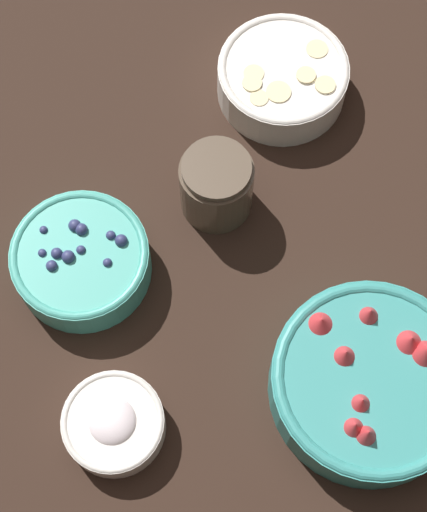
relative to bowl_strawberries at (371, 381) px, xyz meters
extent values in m
plane|color=black|center=(-0.22, -0.05, -0.04)|extent=(4.00, 4.00, 0.00)
cylinder|color=teal|center=(0.00, 0.00, -0.01)|extent=(0.23, 0.23, 0.06)
torus|color=teal|center=(0.00, 0.00, 0.02)|extent=(0.23, 0.23, 0.02)
cylinder|color=red|center=(0.00, 0.00, 0.01)|extent=(0.18, 0.18, 0.02)
cone|color=red|center=(-0.04, -0.01, 0.03)|extent=(0.03, 0.03, 0.02)
cone|color=red|center=(0.02, -0.03, 0.03)|extent=(0.03, 0.03, 0.02)
cone|color=red|center=(0.03, -0.05, 0.03)|extent=(0.03, 0.03, 0.02)
cone|color=red|center=(-0.01, 0.06, 0.03)|extent=(0.04, 0.04, 0.02)
cone|color=red|center=(0.05, -0.05, 0.03)|extent=(0.03, 0.03, 0.03)
cone|color=red|center=(-0.08, -0.01, 0.03)|extent=(0.05, 0.05, 0.02)
cone|color=red|center=(-0.06, 0.04, 0.03)|extent=(0.03, 0.03, 0.02)
cylinder|color=#47AD9E|center=(-0.31, -0.19, -0.01)|extent=(0.16, 0.16, 0.05)
torus|color=#47AD9E|center=(-0.31, -0.19, 0.01)|extent=(0.16, 0.16, 0.01)
cylinder|color=navy|center=(-0.31, -0.19, 0.00)|extent=(0.13, 0.13, 0.02)
sphere|color=navy|center=(-0.34, -0.18, 0.02)|extent=(0.02, 0.02, 0.02)
sphere|color=navy|center=(-0.31, -0.20, 0.02)|extent=(0.02, 0.02, 0.02)
sphere|color=navy|center=(-0.31, -0.19, 0.01)|extent=(0.01, 0.01, 0.01)
sphere|color=navy|center=(-0.36, -0.21, 0.01)|extent=(0.01, 0.01, 0.01)
sphere|color=navy|center=(-0.30, -0.14, 0.02)|extent=(0.02, 0.02, 0.02)
sphere|color=navy|center=(-0.31, -0.15, 0.01)|extent=(0.01, 0.01, 0.01)
sphere|color=navy|center=(-0.31, -0.23, 0.02)|extent=(0.01, 0.01, 0.01)
sphere|color=navy|center=(-0.28, -0.17, 0.01)|extent=(0.01, 0.01, 0.01)
sphere|color=navy|center=(-0.32, -0.21, 0.02)|extent=(0.01, 0.01, 0.01)
sphere|color=navy|center=(-0.34, -0.23, 0.01)|extent=(0.01, 0.01, 0.01)
sphere|color=navy|center=(-0.33, -0.17, 0.02)|extent=(0.02, 0.02, 0.02)
cylinder|color=white|center=(-0.38, 0.16, -0.01)|extent=(0.17, 0.17, 0.05)
torus|color=white|center=(-0.38, 0.16, 0.01)|extent=(0.17, 0.17, 0.01)
cylinder|color=beige|center=(-0.38, 0.16, 0.00)|extent=(0.14, 0.14, 0.02)
cylinder|color=beige|center=(-0.36, 0.13, 0.02)|extent=(0.03, 0.03, 0.00)
cylinder|color=beige|center=(-0.36, 0.17, 0.02)|extent=(0.03, 0.03, 0.01)
cylinder|color=beige|center=(-0.33, 0.18, 0.02)|extent=(0.03, 0.03, 0.01)
cylinder|color=beige|center=(-0.39, 0.11, 0.02)|extent=(0.03, 0.03, 0.01)
cylinder|color=beige|center=(-0.36, 0.10, 0.01)|extent=(0.02, 0.02, 0.00)
cylinder|color=beige|center=(-0.40, 0.12, 0.02)|extent=(0.03, 0.03, 0.00)
cylinder|color=beige|center=(-0.38, 0.21, 0.01)|extent=(0.03, 0.03, 0.00)
cylinder|color=silver|center=(-0.12, -0.26, -0.02)|extent=(0.11, 0.11, 0.04)
torus|color=silver|center=(-0.12, -0.26, 0.00)|extent=(0.11, 0.11, 0.01)
cylinder|color=white|center=(-0.12, -0.26, -0.01)|extent=(0.09, 0.09, 0.01)
ellipsoid|color=white|center=(-0.12, -0.26, 0.00)|extent=(0.05, 0.05, 0.02)
cylinder|color=brown|center=(-0.30, -0.01, 0.00)|extent=(0.09, 0.09, 0.08)
cylinder|color=#472819|center=(-0.30, -0.01, 0.00)|extent=(0.07, 0.07, 0.06)
cylinder|color=brown|center=(-0.30, -0.01, 0.05)|extent=(0.08, 0.08, 0.01)
camera|label=1|loc=(0.09, -0.27, 0.94)|focal=60.00mm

